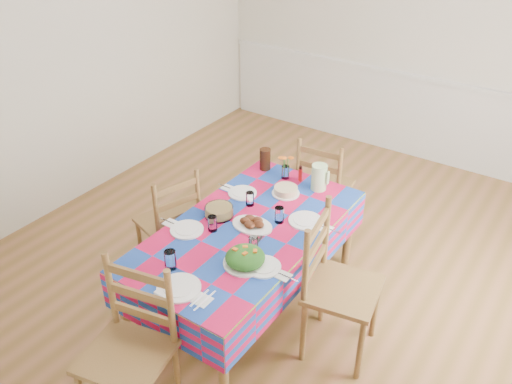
% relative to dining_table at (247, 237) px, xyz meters
% --- Properties ---
extents(room, '(4.58, 5.08, 2.78)m').
position_rel_dining_table_xyz_m(room, '(0.01, 0.51, 0.73)').
color(room, brown).
rests_on(room, ground).
extents(wainscot, '(4.41, 0.06, 0.92)m').
position_rel_dining_table_xyz_m(wainscot, '(0.01, 2.99, -0.13)').
color(wainscot, silver).
rests_on(wainscot, room).
extents(dining_table, '(0.96, 1.78, 0.69)m').
position_rel_dining_table_xyz_m(dining_table, '(0.00, 0.00, 0.00)').
color(dining_table, brown).
rests_on(dining_table, room).
extents(setting_near_head, '(0.43, 0.28, 0.13)m').
position_rel_dining_table_xyz_m(setting_near_head, '(-0.03, -0.68, 0.10)').
color(setting_near_head, white).
rests_on(setting_near_head, dining_table).
extents(setting_left_near, '(0.42, 0.25, 0.11)m').
position_rel_dining_table_xyz_m(setting_left_near, '(-0.27, -0.22, 0.10)').
color(setting_left_near, white).
rests_on(setting_left_near, dining_table).
extents(setting_left_far, '(0.40, 0.23, 0.10)m').
position_rel_dining_table_xyz_m(setting_left_far, '(-0.24, 0.31, 0.10)').
color(setting_left_far, white).
rests_on(setting_left_far, dining_table).
extents(setting_right_near, '(0.42, 0.24, 0.11)m').
position_rel_dining_table_xyz_m(setting_right_near, '(0.28, -0.25, 0.10)').
color(setting_right_near, white).
rests_on(setting_right_near, dining_table).
extents(setting_right_far, '(0.45, 0.26, 0.11)m').
position_rel_dining_table_xyz_m(setting_right_far, '(0.24, 0.25, 0.10)').
color(setting_right_far, white).
rests_on(setting_right_far, dining_table).
extents(meat_platter, '(0.30, 0.21, 0.06)m').
position_rel_dining_table_xyz_m(meat_platter, '(0.02, 0.04, 0.10)').
color(meat_platter, white).
rests_on(meat_platter, dining_table).
extents(salad_platter, '(0.28, 0.28, 0.12)m').
position_rel_dining_table_xyz_m(salad_platter, '(0.21, -0.32, 0.12)').
color(salad_platter, white).
rests_on(salad_platter, dining_table).
extents(pasta_bowl, '(0.20, 0.20, 0.07)m').
position_rel_dining_table_xyz_m(pasta_bowl, '(-0.25, 0.01, 0.11)').
color(pasta_bowl, white).
rests_on(pasta_bowl, dining_table).
extents(cake, '(0.21, 0.21, 0.06)m').
position_rel_dining_table_xyz_m(cake, '(-0.01, 0.52, 0.10)').
color(cake, white).
rests_on(cake, dining_table).
extents(serving_utensils, '(0.12, 0.27, 0.01)m').
position_rel_dining_table_xyz_m(serving_utensils, '(0.13, -0.09, 0.08)').
color(serving_utensils, black).
rests_on(serving_utensils, dining_table).
extents(flower_vase, '(0.12, 0.10, 0.20)m').
position_rel_dining_table_xyz_m(flower_vase, '(-0.14, 0.73, 0.16)').
color(flower_vase, white).
rests_on(flower_vase, dining_table).
extents(hot_sauce, '(0.03, 0.03, 0.13)m').
position_rel_dining_table_xyz_m(hot_sauce, '(-0.02, 0.76, 0.14)').
color(hot_sauce, red).
rests_on(hot_sauce, dining_table).
extents(green_pitcher, '(0.12, 0.12, 0.20)m').
position_rel_dining_table_xyz_m(green_pitcher, '(0.15, 0.73, 0.18)').
color(green_pitcher, '#C0EBA6').
rests_on(green_pitcher, dining_table).
extents(tea_pitcher, '(0.09, 0.09, 0.18)m').
position_rel_dining_table_xyz_m(tea_pitcher, '(-0.35, 0.76, 0.16)').
color(tea_pitcher, black).
rests_on(tea_pitcher, dining_table).
extents(name_card, '(0.08, 0.02, 0.02)m').
position_rel_dining_table_xyz_m(name_card, '(-0.02, -0.83, 0.08)').
color(name_card, white).
rests_on(name_card, dining_table).
extents(chair_near, '(0.53, 0.51, 1.03)m').
position_rel_dining_table_xyz_m(chair_near, '(-0.01, -1.11, -0.11)').
color(chair_near, brown).
rests_on(chair_near, room).
extents(chair_far, '(0.46, 0.44, 0.94)m').
position_rel_dining_table_xyz_m(chair_far, '(0.00, 1.11, -0.15)').
color(chair_far, brown).
rests_on(chair_far, room).
extents(chair_left, '(0.49, 0.51, 0.93)m').
position_rel_dining_table_xyz_m(chair_left, '(-0.71, -0.01, -0.16)').
color(chair_left, brown).
rests_on(chair_left, room).
extents(chair_right, '(0.51, 0.53, 1.04)m').
position_rel_dining_table_xyz_m(chair_right, '(0.70, -0.01, -0.10)').
color(chair_right, brown).
rests_on(chair_right, room).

